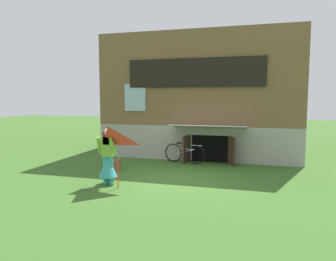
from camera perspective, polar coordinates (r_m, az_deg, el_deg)
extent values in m
plane|color=#386023|center=(9.62, 1.33, -9.07)|extent=(60.00, 60.00, 0.00)
cube|color=#9E998E|center=(15.04, 6.77, -0.97)|extent=(8.15, 5.49, 1.39)
cube|color=brown|center=(14.95, 6.89, 8.87)|extent=(8.15, 5.49, 3.75)
cube|color=black|center=(12.23, 4.87, 10.51)|extent=(5.33, 0.08, 1.11)
cube|color=#9EB7C6|center=(12.25, 4.89, 10.50)|extent=(5.17, 0.04, 0.99)
cube|color=#9EB7C6|center=(12.89, -6.04, 6.02)|extent=(0.90, 0.06, 1.10)
cube|color=black|center=(12.27, 7.62, -3.34)|extent=(1.40, 0.03, 1.05)
cube|color=#3D2B1E|center=(12.14, 3.45, -3.40)|extent=(0.21, 0.70, 1.05)
cube|color=#3D2B1E|center=(11.90, 11.49, -3.70)|extent=(0.35, 0.66, 1.05)
cube|color=#B2B2B7|center=(11.63, 7.31, 0.71)|extent=(2.82, 1.09, 0.18)
cylinder|color=teal|center=(9.30, -11.35, -7.11)|extent=(0.14, 0.14, 0.82)
cylinder|color=teal|center=(9.23, -10.45, -7.19)|extent=(0.14, 0.14, 0.82)
cone|color=teal|center=(9.24, -10.92, -6.41)|extent=(0.52, 0.52, 0.62)
cube|color=#72AD38|center=(9.13, -10.99, -2.86)|extent=(0.34, 0.20, 0.58)
cylinder|color=#72AD38|center=(9.14, -12.51, -2.70)|extent=(0.17, 0.33, 0.54)
cylinder|color=#72AD38|center=(8.94, -10.02, -2.84)|extent=(0.17, 0.33, 0.54)
cube|color=maroon|center=(9.05, -11.19, -1.41)|extent=(0.20, 0.08, 0.36)
sphere|color=#D8AD8E|center=(9.08, -11.04, -0.36)|extent=(0.22, 0.22, 0.22)
pyramid|color=red|center=(8.48, -10.90, -1.99)|extent=(1.02, 0.81, 0.61)
cylinder|color=beige|center=(8.77, -9.66, -3.87)|extent=(0.01, 0.58, 0.53)
cylinder|color=red|center=(8.81, -9.14, -7.88)|extent=(0.03, 0.03, 0.79)
torus|color=black|center=(11.85, 5.23, -4.45)|extent=(0.71, 0.20, 0.72)
torus|color=black|center=(12.26, 0.99, -4.07)|extent=(0.71, 0.20, 0.72)
cylinder|color=#ADAFB5|center=(12.02, 3.08, -3.38)|extent=(0.73, 0.20, 0.04)
cylinder|color=#ADAFB5|center=(12.04, 3.08, -3.94)|extent=(0.79, 0.21, 0.29)
cylinder|color=#ADAFB5|center=(12.12, 2.03, -3.30)|extent=(0.04, 0.04, 0.41)
cube|color=black|center=(12.09, 2.03, -2.34)|extent=(0.20, 0.08, 0.05)
cylinder|color=#ADAFB5|center=(11.79, 5.25, -2.74)|extent=(0.44, 0.12, 0.03)
cube|color=brown|center=(11.12, -9.93, -6.21)|extent=(0.41, 0.35, 0.34)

